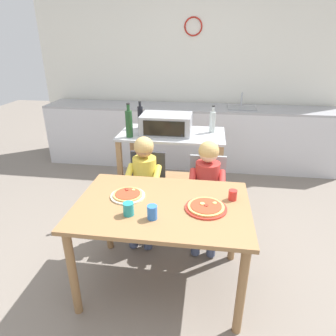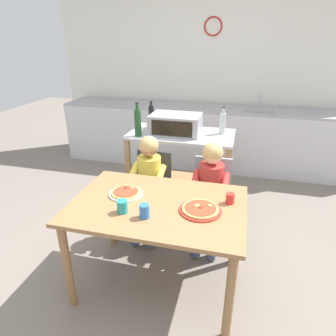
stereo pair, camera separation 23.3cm
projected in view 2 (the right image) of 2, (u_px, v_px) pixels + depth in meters
name	position (u px, v px, depth m)	size (l,w,h in m)	color
ground_plane	(186.00, 209.00, 3.45)	(11.52, 11.52, 0.00)	slate
back_wall_tiled	(211.00, 72.00, 4.49)	(4.79, 0.14, 2.70)	white
kitchen_counter	(204.00, 137.00, 4.49)	(4.31, 0.60, 1.10)	silver
kitchen_island_cart	(181.00, 159.00, 3.26)	(1.11, 0.61, 0.90)	#B7BABF
toaster_oven	(176.00, 124.00, 3.09)	(0.52, 0.37, 0.20)	#999BA0
bottle_brown_beer	(223.00, 123.00, 3.07)	(0.06, 0.06, 0.29)	#ADB7B2
bottle_slim_sauce	(151.00, 116.00, 3.29)	(0.06, 0.06, 0.30)	black
bottle_clear_vinegar	(138.00, 122.00, 3.00)	(0.07, 0.07, 0.34)	#1E4723
dining_table	(158.00, 216.00, 2.18)	(1.25, 0.85, 0.74)	olive
dining_chair_left	(152.00, 186.00, 2.93)	(0.36, 0.36, 0.81)	#333338
dining_chair_right	(211.00, 195.00, 2.78)	(0.36, 0.36, 0.81)	gray
child_in_yellow_shirt	(148.00, 177.00, 2.76)	(0.32, 0.42, 1.00)	#424C6B
child_in_red_shirt	(210.00, 185.00, 2.61)	(0.32, 0.42, 1.00)	#424C6B
pizza_plate_cream	(126.00, 193.00, 2.25)	(0.26, 0.26, 0.03)	beige
pizza_plate_red_rimmed	(200.00, 209.00, 2.03)	(0.29, 0.29, 0.03)	red
drinking_cup_teal	(122.00, 206.00, 2.01)	(0.07, 0.07, 0.09)	teal
drinking_cup_blue	(144.00, 211.00, 1.95)	(0.07, 0.07, 0.10)	blue
drinking_cup_red	(230.00, 198.00, 2.12)	(0.06, 0.06, 0.08)	red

